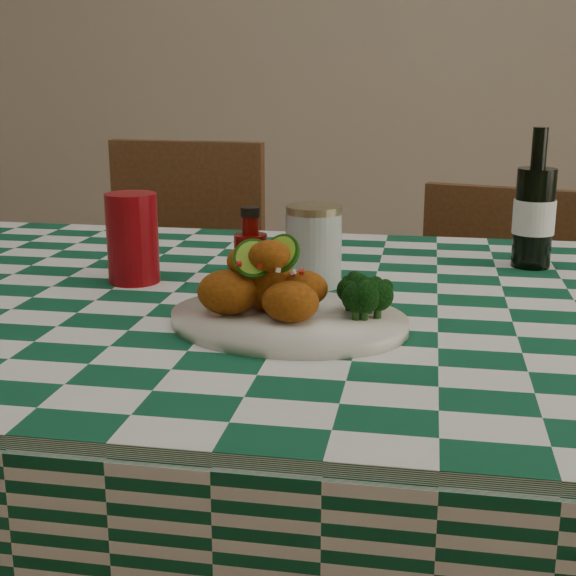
% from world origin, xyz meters
% --- Properties ---
extents(dining_table, '(1.66, 1.06, 0.79)m').
position_xyz_m(dining_table, '(0.00, 0.00, 0.39)').
color(dining_table, '#0E4C2F').
rests_on(dining_table, ground).
extents(plate, '(0.37, 0.31, 0.02)m').
position_xyz_m(plate, '(0.00, -0.14, 0.80)').
color(plate, silver).
rests_on(plate, dining_table).
extents(fried_chicken_pile, '(0.16, 0.12, 0.10)m').
position_xyz_m(fried_chicken_pile, '(-0.02, -0.14, 0.85)').
color(fried_chicken_pile, '#974D0E').
rests_on(fried_chicken_pile, plate).
extents(broccoli_side, '(0.07, 0.07, 0.05)m').
position_xyz_m(broccoli_side, '(0.10, -0.13, 0.83)').
color(broccoli_side, black).
rests_on(broccoli_side, plate).
extents(red_tumbler, '(0.10, 0.10, 0.15)m').
position_xyz_m(red_tumbler, '(-0.29, 0.05, 0.86)').
color(red_tumbler, maroon).
rests_on(red_tumbler, dining_table).
extents(ketchup_bottle, '(0.06, 0.06, 0.12)m').
position_xyz_m(ketchup_bottle, '(-0.10, 0.10, 0.85)').
color(ketchup_bottle, '#680805').
rests_on(ketchup_bottle, dining_table).
extents(mason_jar, '(0.11, 0.11, 0.13)m').
position_xyz_m(mason_jar, '(0.01, 0.08, 0.85)').
color(mason_jar, '#B2BCBA').
rests_on(mason_jar, dining_table).
extents(beer_bottle, '(0.08, 0.08, 0.24)m').
position_xyz_m(beer_bottle, '(0.37, 0.28, 0.91)').
color(beer_bottle, black).
rests_on(beer_bottle, dining_table).
extents(wooden_chair_left, '(0.45, 0.47, 0.94)m').
position_xyz_m(wooden_chair_left, '(-0.48, 0.74, 0.47)').
color(wooden_chair_left, '#472814').
rests_on(wooden_chair_left, ground).
extents(wooden_chair_right, '(0.48, 0.49, 0.85)m').
position_xyz_m(wooden_chair_right, '(0.32, 0.70, 0.42)').
color(wooden_chair_right, '#472814').
rests_on(wooden_chair_right, ground).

